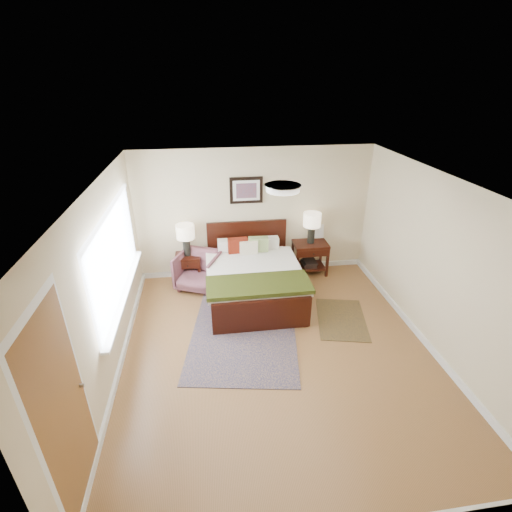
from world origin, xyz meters
The scene contains 18 objects.
floor centered at (0.00, 0.00, 0.00)m, with size 5.00×5.00×0.00m, color brown.
back_wall centered at (0.00, 2.50, 1.25)m, with size 4.50×0.04×2.50m, color #C9BB92.
front_wall centered at (0.00, -2.50, 1.25)m, with size 4.50×0.04×2.50m, color #C9BB92.
left_wall centered at (-2.25, 0.00, 1.25)m, with size 0.04×5.00×2.50m, color #C9BB92.
right_wall centered at (2.25, 0.00, 1.25)m, with size 0.04×5.00×2.50m, color #C9BB92.
ceiling centered at (0.00, 0.00, 2.50)m, with size 4.50×5.00×0.02m, color white.
window centered at (-2.20, 0.70, 1.38)m, with size 0.11×2.72×1.32m.
door centered at (-2.23, -1.75, 1.07)m, with size 0.06×1.00×2.18m.
ceil_fixture centered at (0.00, 0.00, 2.47)m, with size 0.44×0.44×0.08m.
bed centered at (-0.16, 1.50, 0.50)m, with size 1.68×2.03×1.09m.
wall_art centered at (-0.16, 2.47, 1.72)m, with size 0.62×0.05×0.50m.
nightstand_left centered at (-1.33, 2.25, 0.44)m, with size 0.47×0.42×0.56m.
nightstand_right centered at (1.09, 2.26, 0.41)m, with size 0.67×0.50×0.66m.
lamp_left centered at (-1.33, 2.27, 0.98)m, with size 0.34×0.34×0.61m.
lamp_right centered at (1.09, 2.27, 1.09)m, with size 0.34×0.34×0.61m.
armchair centered at (-1.13, 2.00, 0.35)m, with size 0.74×0.76×0.70m, color brown.
rug_persian centered at (-0.45, 0.46, 0.01)m, with size 1.61×2.28×0.01m, color #0C143F.
rug_navy centered at (1.20, 0.61, 0.01)m, with size 0.77×1.16×0.01m, color black.
Camera 1 is at (-0.91, -4.20, 3.69)m, focal length 26.00 mm.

